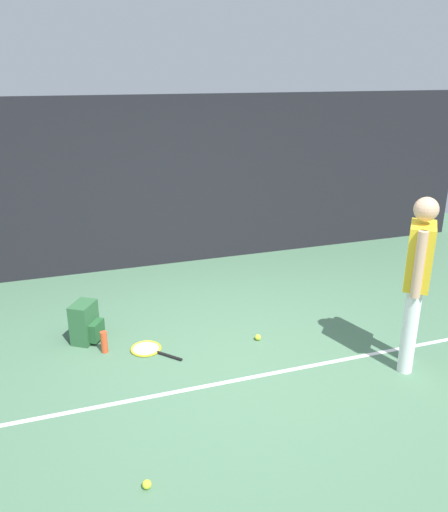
{
  "coord_description": "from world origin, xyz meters",
  "views": [
    {
      "loc": [
        -1.53,
        -4.17,
        2.76
      ],
      "look_at": [
        0.0,
        0.4,
        1.0
      ],
      "focal_mm": 35.95,
      "sensor_mm": 36.0,
      "label": 1
    }
  ],
  "objects_px": {
    "water_bottle": "(104,342)",
    "tennis_player": "(417,274)",
    "tennis_ball_near_player": "(147,484)",
    "tennis_ball_by_fence": "(258,337)",
    "backpack": "(86,323)",
    "tennis_racket": "(148,349)"
  },
  "relations": [
    {
      "from": "water_bottle",
      "to": "tennis_player",
      "type": "bearing_deg",
      "value": -22.98
    },
    {
      "from": "tennis_ball_near_player",
      "to": "tennis_ball_by_fence",
      "type": "relative_size",
      "value": 1.0
    },
    {
      "from": "backpack",
      "to": "water_bottle",
      "type": "relative_size",
      "value": 1.89
    },
    {
      "from": "water_bottle",
      "to": "tennis_ball_near_player",
      "type": "bearing_deg",
      "value": -87.78
    },
    {
      "from": "backpack",
      "to": "tennis_ball_near_player",
      "type": "distance_m",
      "value": 2.28
    },
    {
      "from": "tennis_player",
      "to": "tennis_ball_by_fence",
      "type": "distance_m",
      "value": 1.78
    },
    {
      "from": "tennis_player",
      "to": "backpack",
      "type": "relative_size",
      "value": 3.86
    },
    {
      "from": "backpack",
      "to": "tennis_ball_near_player",
      "type": "relative_size",
      "value": 6.67
    },
    {
      "from": "tennis_racket",
      "to": "backpack",
      "type": "height_order",
      "value": "backpack"
    },
    {
      "from": "tennis_player",
      "to": "tennis_ball_near_player",
      "type": "relative_size",
      "value": 25.76
    },
    {
      "from": "tennis_racket",
      "to": "tennis_ball_near_player",
      "type": "relative_size",
      "value": 8.7
    },
    {
      "from": "tennis_player",
      "to": "backpack",
      "type": "xyz_separation_m",
      "value": [
        -2.96,
        1.49,
        -0.76
      ]
    },
    {
      "from": "backpack",
      "to": "water_bottle",
      "type": "height_order",
      "value": "backpack"
    },
    {
      "from": "backpack",
      "to": "tennis_ball_near_player",
      "type": "height_order",
      "value": "backpack"
    },
    {
      "from": "tennis_player",
      "to": "tennis_racket",
      "type": "distance_m",
      "value": 2.77
    },
    {
      "from": "tennis_ball_by_fence",
      "to": "water_bottle",
      "type": "distance_m",
      "value": 1.62
    },
    {
      "from": "tennis_player",
      "to": "tennis_ball_by_fence",
      "type": "xyz_separation_m",
      "value": [
        -1.2,
        0.91,
        -0.93
      ]
    },
    {
      "from": "tennis_racket",
      "to": "water_bottle",
      "type": "height_order",
      "value": "water_bottle"
    },
    {
      "from": "backpack",
      "to": "water_bottle",
      "type": "bearing_deg",
      "value": -120.18
    },
    {
      "from": "tennis_player",
      "to": "water_bottle",
      "type": "xyz_separation_m",
      "value": [
        -2.8,
        1.19,
        -0.85
      ]
    },
    {
      "from": "tennis_player",
      "to": "backpack",
      "type": "height_order",
      "value": "tennis_player"
    },
    {
      "from": "tennis_ball_by_fence",
      "to": "water_bottle",
      "type": "xyz_separation_m",
      "value": [
        -1.6,
        0.27,
        0.08
      ]
    }
  ]
}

